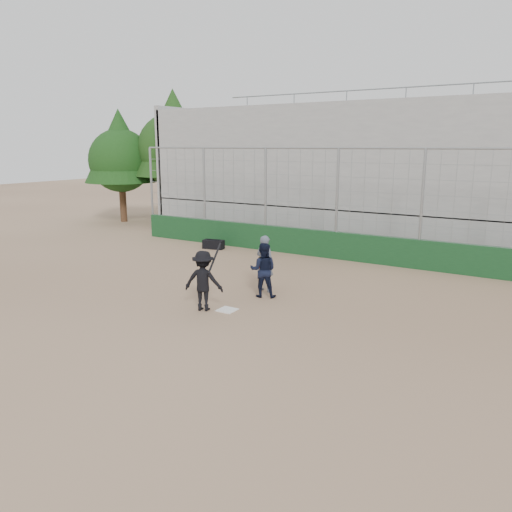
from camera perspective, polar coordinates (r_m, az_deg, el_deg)
The scene contains 10 objects.
ground at distance 12.74m, azimuth -3.31°, elevation -6.22°, with size 90.00×90.00×0.00m, color brown.
home_plate at distance 12.74m, azimuth -3.32°, elevation -6.17°, with size 0.44×0.44×0.02m, color white.
backstop at distance 18.52m, azimuth 9.11°, elevation 2.62°, with size 18.10×0.25×4.04m.
bleachers at distance 22.94m, azimuth 14.11°, elevation 9.23°, with size 20.25×6.70×6.98m.
tree_left at distance 27.52m, azimuth -9.34°, elevation 12.97°, with size 4.48×4.48×7.00m.
tree_right at distance 28.16m, azimuth -15.26°, elevation 11.41°, with size 3.84×3.84×6.00m.
batter_at_plate at distance 12.61m, azimuth -6.02°, elevation -2.82°, with size 1.12×0.87×1.71m.
catcher_crouched at distance 13.67m, azimuth 0.81°, elevation -2.63°, with size 0.90×0.81×1.04m.
umpire at distance 14.18m, azimuth 1.04°, elevation -1.18°, with size 0.59×0.39×1.46m, color #505765.
equipment_bag at distance 20.24m, azimuth -4.88°, elevation 1.34°, with size 0.90×0.51×0.40m.
Camera 1 is at (6.93, -9.88, 4.09)m, focal length 35.00 mm.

